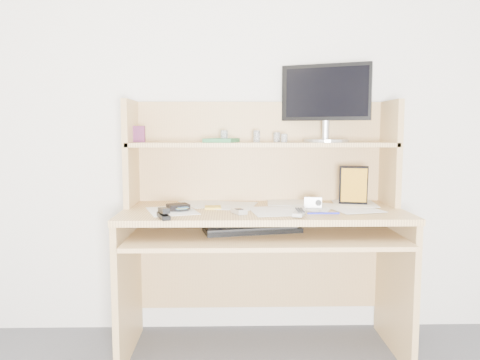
{
  "coord_description": "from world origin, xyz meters",
  "views": [
    {
      "loc": [
        -0.17,
        -0.84,
        1.14
      ],
      "look_at": [
        -0.12,
        1.43,
        0.9
      ],
      "focal_mm": 35.0,
      "sensor_mm": 36.0,
      "label": 1
    }
  ],
  "objects_px": {
    "tv_remote": "(300,212)",
    "monitor": "(326,101)",
    "desk": "(262,217)",
    "game_case": "(353,185)",
    "keyboard": "(252,229)"
  },
  "relations": [
    {
      "from": "tv_remote",
      "to": "monitor",
      "type": "bearing_deg",
      "value": 81.76
    },
    {
      "from": "game_case",
      "to": "keyboard",
      "type": "bearing_deg",
      "value": -149.87
    },
    {
      "from": "tv_remote",
      "to": "desk",
      "type": "bearing_deg",
      "value": 138.8
    },
    {
      "from": "keyboard",
      "to": "monitor",
      "type": "bearing_deg",
      "value": 21.64
    },
    {
      "from": "game_case",
      "to": "monitor",
      "type": "distance_m",
      "value": 0.47
    },
    {
      "from": "desk",
      "to": "tv_remote",
      "type": "bearing_deg",
      "value": -59.43
    },
    {
      "from": "keyboard",
      "to": "game_case",
      "type": "relative_size",
      "value": 2.39
    },
    {
      "from": "desk",
      "to": "monitor",
      "type": "distance_m",
      "value": 0.71
    },
    {
      "from": "desk",
      "to": "monitor",
      "type": "xyz_separation_m",
      "value": [
        0.35,
        0.11,
        0.61
      ]
    },
    {
      "from": "game_case",
      "to": "desk",
      "type": "bearing_deg",
      "value": -166.06
    },
    {
      "from": "desk",
      "to": "monitor",
      "type": "height_order",
      "value": "monitor"
    },
    {
      "from": "keyboard",
      "to": "monitor",
      "type": "relative_size",
      "value": 1.09
    },
    {
      "from": "desk",
      "to": "tv_remote",
      "type": "distance_m",
      "value": 0.32
    },
    {
      "from": "tv_remote",
      "to": "monitor",
      "type": "distance_m",
      "value": 0.68
    },
    {
      "from": "game_case",
      "to": "monitor",
      "type": "bearing_deg",
      "value": 156.42
    }
  ]
}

